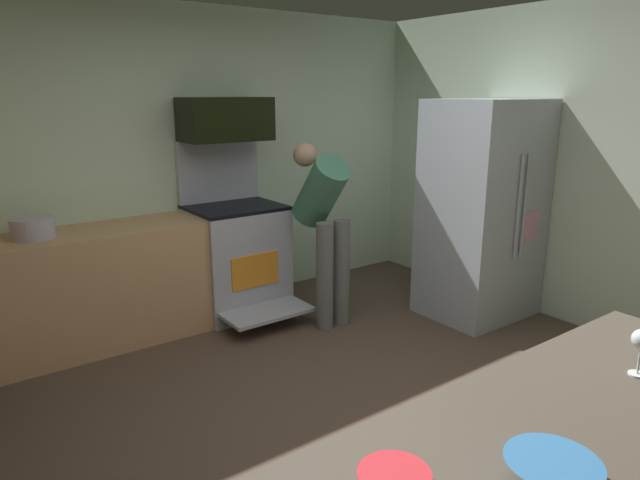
# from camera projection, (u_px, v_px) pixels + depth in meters

# --- Properties ---
(ground_plane) EXTENTS (5.20, 4.80, 0.02)m
(ground_plane) POSITION_uv_depth(u_px,v_px,m) (343.00, 426.00, 3.28)
(ground_plane) COLOR brown
(wall_back) EXTENTS (5.20, 0.12, 2.60)m
(wall_back) POSITION_uv_depth(u_px,v_px,m) (175.00, 163.00, 4.77)
(wall_back) COLOR silver
(wall_back) RESTS_ON ground
(wall_right) EXTENTS (0.12, 4.80, 2.60)m
(wall_right) POSITION_uv_depth(u_px,v_px,m) (597.00, 169.00, 4.39)
(wall_right) COLOR silver
(wall_right) RESTS_ON ground
(lower_cabinet_run) EXTENTS (2.40, 0.60, 0.90)m
(lower_cabinet_run) POSITION_uv_depth(u_px,v_px,m) (87.00, 290.00, 4.19)
(lower_cabinet_run) COLOR tan
(lower_cabinet_run) RESTS_ON ground
(oven_range) EXTENTS (0.76, 1.01, 1.49)m
(oven_range) POSITION_uv_depth(u_px,v_px,m) (236.00, 255.00, 4.88)
(oven_range) COLOR #B3B5C7
(oven_range) RESTS_ON ground
(microwave) EXTENTS (0.74, 0.38, 0.36)m
(microwave) POSITION_uv_depth(u_px,v_px,m) (226.00, 119.00, 4.66)
(microwave) COLOR black
(microwave) RESTS_ON oven_range
(refrigerator) EXTENTS (0.89, 0.75, 1.84)m
(refrigerator) POSITION_uv_depth(u_px,v_px,m) (482.00, 210.00, 4.73)
(refrigerator) COLOR #ADB6C2
(refrigerator) RESTS_ON ground
(person_cook) EXTENTS (0.31, 0.61, 1.49)m
(person_cook) POSITION_uv_depth(u_px,v_px,m) (324.00, 220.00, 4.55)
(person_cook) COLOR slate
(person_cook) RESTS_ON ground
(mixing_bowl_large) EXTENTS (0.19, 0.19, 0.05)m
(mixing_bowl_large) POSITION_uv_depth(u_px,v_px,m) (394.00, 480.00, 1.43)
(mixing_bowl_large) COLOR red
(mixing_bowl_large) RESTS_ON counter_island
(mixing_bowl_small) EXTENTS (0.25, 0.25, 0.06)m
(mixing_bowl_small) POSITION_uv_depth(u_px,v_px,m) (552.00, 472.00, 1.45)
(mixing_bowl_small) COLOR teal
(mixing_bowl_small) RESTS_ON counter_island
(stock_pot) EXTENTS (0.29, 0.29, 0.15)m
(stock_pot) POSITION_uv_depth(u_px,v_px,m) (32.00, 228.00, 3.88)
(stock_pot) COLOR #B9B0C5
(stock_pot) RESTS_ON lower_cabinet_run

